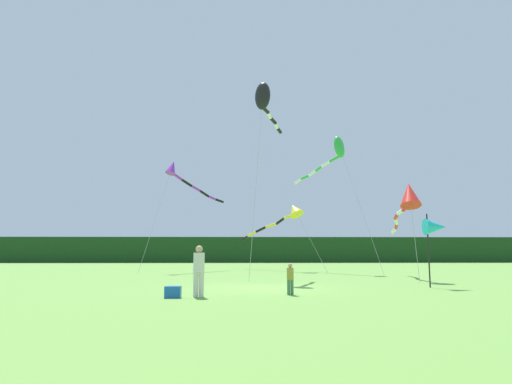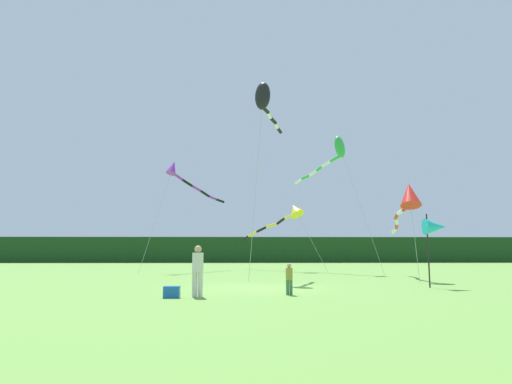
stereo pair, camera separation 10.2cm
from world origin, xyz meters
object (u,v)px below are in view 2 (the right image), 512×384
Objects in this scene: person_adult at (198,268)px; person_child at (289,277)px; banner_flag_pole at (435,227)px; cooler_box at (172,292)px; kite_purple at (182,175)px; kite_red at (408,198)px; kite_black at (264,99)px; kite_green at (335,152)px; kite_yellow at (289,214)px.

person_adult is 3.19m from person_child.
banner_flag_pole is at bearing 25.32° from person_child.
cooler_box is 11.38m from banner_flag_pole.
kite_purple is (-2.54, 19.62, 7.16)m from cooler_box.
kite_red is 0.90× the size of kite_purple.
kite_black reaches higher than cooler_box.
banner_flag_pole is 0.31× the size of kite_green.
cooler_box is 0.06× the size of kite_purple.
cooler_box is at bearing -141.61° from kite_red.
banner_flag_pole is 0.37× the size of kite_yellow.
banner_flag_pole is at bearing -84.45° from kite_green.
kite_yellow is 0.82× the size of kite_green.
kite_yellow reaches higher than kite_red.
kite_purple is (-8.35, -0.68, 2.92)m from kite_yellow.
person_adult is 0.55× the size of banner_flag_pole.
kite_purple is at bearing 99.79° from person_adult.
banner_flag_pole is (10.42, 3.95, 2.31)m from cooler_box.
kite_green is (5.15, 17.00, 8.27)m from person_child.
kite_red is at bearing -77.55° from kite_green.
kite_red is at bearing 39.58° from person_adult.
kite_yellow reaches higher than person_adult.
kite_purple reaches higher than person_child.
kite_red is at bearing 38.39° from cooler_box.
cooler_box is at bearing -109.27° from kite_black.
person_adult is 20.99m from kite_green.
cooler_box is 0.17× the size of banner_flag_pole.
kite_yellow is 1.09× the size of kite_red.
cooler_box is at bearing -167.35° from person_child.
kite_yellow reaches higher than cooler_box.
kite_yellow is at bearing 105.73° from banner_flag_pole.
kite_green is at bearing -36.78° from kite_yellow.
person_child is 0.14× the size of kite_red.
kite_green is at bearing 63.11° from cooler_box.
person_child is 19.89m from kite_yellow.
kite_red is (0.66, 4.82, 1.82)m from banner_flag_pole.
kite_purple is (-11.60, 1.75, -1.52)m from kite_green.
kite_green reaches higher than kite_purple.
person_adult is at bearing -159.09° from banner_flag_pole.
person_adult is at bearing -115.16° from kite_green.
kite_red is at bearing -7.49° from kite_black.
kite_green is (3.25, -2.43, 4.44)m from kite_yellow.
kite_purple reaches higher than kite_red.
kite_red is at bearing 82.24° from banner_flag_pole.
kite_green is at bearing -8.59° from kite_purple.
person_child reaches higher than cooler_box.
banner_flag_pole is (6.50, 3.08, 1.90)m from person_child.
kite_purple is at bearing 108.98° from person_child.
cooler_box is at bearing -82.64° from kite_purple.
banner_flag_pole is at bearing 20.91° from person_adult.
kite_black is at bearing -124.89° from kite_green.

